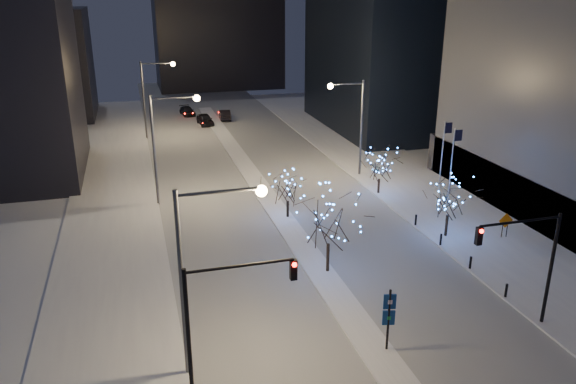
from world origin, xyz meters
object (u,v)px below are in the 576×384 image
object	(u,v)px
street_lamp_w_near	(203,257)
street_lamp_east	(354,116)
car_mid	(225,115)
holiday_tree_median_near	(329,219)
street_lamp_w_mid	(165,134)
construction_sign	(506,223)
traffic_signal_west	(221,308)
car_near	(205,119)
wayfinding_sign	(389,314)
holiday_tree_median_far	(288,187)
holiday_tree_plaza_near	(449,199)
holiday_tree_plaza_far	(380,165)
street_lamp_w_far	(151,89)
traffic_signal_east	(530,254)
car_far	(187,111)

from	to	relation	value
street_lamp_w_near	street_lamp_east	world-z (taller)	same
street_lamp_east	car_mid	distance (m)	32.39
holiday_tree_median_near	street_lamp_w_mid	bearing A→B (deg)	119.59
street_lamp_w_near	car_mid	distance (m)	60.07
construction_sign	holiday_tree_median_near	bearing A→B (deg)	-170.51
traffic_signal_west	car_near	size ratio (longest dim) A/B	1.51
street_lamp_east	wayfinding_sign	bearing A→B (deg)	-108.15
street_lamp_w_near	street_lamp_w_mid	bearing A→B (deg)	90.00
car_mid	holiday_tree_median_far	world-z (taller)	holiday_tree_median_far
holiday_tree_median_far	holiday_tree_plaza_near	xyz separation A→B (m)	(10.99, -7.19, 0.44)
holiday_tree_median_near	holiday_tree_plaza_far	size ratio (longest dim) A/B	1.24
street_lamp_w_far	car_mid	distance (m)	15.08
street_lamp_w_mid	holiday_tree_plaza_far	world-z (taller)	street_lamp_w_mid
street_lamp_w_mid	street_lamp_east	xyz separation A→B (m)	(19.02, 3.00, -0.05)
street_lamp_w_near	traffic_signal_west	distance (m)	2.70
street_lamp_east	car_near	distance (m)	30.80
holiday_tree_plaza_near	holiday_tree_median_far	bearing A→B (deg)	146.79
holiday_tree_median_near	holiday_tree_plaza_near	bearing A→B (deg)	15.57
holiday_tree_median_far	construction_sign	xyz separation A→B (m)	(15.26, -8.68, -1.46)
street_lamp_east	holiday_tree_plaza_near	world-z (taller)	street_lamp_east
street_lamp_w_far	holiday_tree_median_far	world-z (taller)	street_lamp_w_far
car_mid	street_lamp_east	bearing A→B (deg)	110.05
street_lamp_w_mid	holiday_tree_median_far	size ratio (longest dim) A/B	2.40
holiday_tree_plaza_near	street_lamp_east	bearing A→B (deg)	94.85
street_lamp_east	car_mid	bearing A→B (deg)	104.93
traffic_signal_east	car_near	size ratio (longest dim) A/B	1.51
holiday_tree_median_near	holiday_tree_plaza_far	xyz separation A→B (m)	(10.00, 13.68, -1.08)
street_lamp_w_near	car_far	xyz separation A→B (m)	(5.66, 63.39, -5.85)
traffic_signal_west	holiday_tree_median_far	bearing A→B (deg)	66.58
traffic_signal_west	car_mid	distance (m)	61.81
car_far	holiday_tree_plaza_far	world-z (taller)	holiday_tree_plaza_far
traffic_signal_east	holiday_tree_median_far	world-z (taller)	traffic_signal_east
holiday_tree_plaza_far	wayfinding_sign	xyz separation A→B (m)	(-9.93, -23.06, -0.63)
street_lamp_w_far	car_far	xyz separation A→B (m)	(5.66, 13.39, -5.85)
car_far	street_lamp_east	bearing A→B (deg)	-76.93
street_lamp_w_far	wayfinding_sign	bearing A→B (deg)	-79.44
street_lamp_w_far	holiday_tree_median_near	bearing A→B (deg)	-77.22
holiday_tree_median_far	holiday_tree_plaza_near	distance (m)	13.14
street_lamp_east	street_lamp_w_mid	bearing A→B (deg)	-171.04
car_mid	wayfinding_sign	size ratio (longest dim) A/B	1.19
car_near	construction_sign	xyz separation A→B (m)	(17.26, -46.02, 0.56)
traffic_signal_west	holiday_tree_median_far	distance (m)	22.58
traffic_signal_west	car_far	bearing A→B (deg)	85.48
street_lamp_w_mid	car_near	bearing A→B (deg)	76.50
car_near	holiday_tree_median_near	distance (m)	47.74
traffic_signal_east	construction_sign	bearing A→B (deg)	58.10
holiday_tree_median_far	holiday_tree_plaza_far	world-z (taller)	holiday_tree_plaza_far
holiday_tree_median_far	holiday_tree_plaza_near	size ratio (longest dim) A/B	0.87
street_lamp_w_mid	car_far	size ratio (longest dim) A/B	2.24
car_near	holiday_tree_plaza_near	world-z (taller)	holiday_tree_plaza_near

